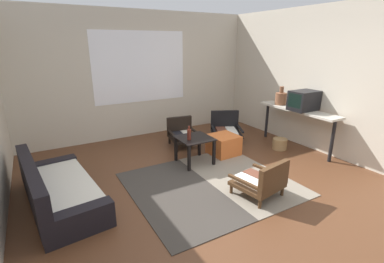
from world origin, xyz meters
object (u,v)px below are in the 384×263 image
at_px(coffee_table, 195,143).
at_px(console_shelf, 298,113).
at_px(couch, 57,191).
at_px(crt_television, 304,100).
at_px(glass_bottle, 189,134).
at_px(armchair_corner, 226,128).
at_px(clay_vase, 281,98).
at_px(ottoman_orange, 224,145).
at_px(wicker_basket, 280,144).
at_px(armchair_by_window, 182,133).
at_px(armchair_striped_foreground, 262,181).

xyz_separation_m(coffee_table, console_shelf, (2.13, -0.35, 0.34)).
height_order(couch, crt_television, crt_television).
bearing_deg(couch, glass_bottle, 5.57).
xyz_separation_m(armchair_corner, clay_vase, (0.92, -0.62, 0.67)).
bearing_deg(crt_television, clay_vase, 89.68).
height_order(ottoman_orange, wicker_basket, ottoman_orange).
height_order(coffee_table, ottoman_orange, coffee_table).
distance_m(armchair_by_window, console_shelf, 2.32).
relative_size(crt_television, clay_vase, 1.39).
height_order(couch, armchair_corner, couch).
relative_size(coffee_table, wicker_basket, 2.02).
distance_m(couch, wicker_basket, 4.04).
bearing_deg(ottoman_orange, armchair_by_window, 118.11).
relative_size(couch, ottoman_orange, 3.69).
height_order(crt_television, clay_vase, clay_vase).
distance_m(armchair_striped_foreground, armchair_corner, 2.37).
distance_m(couch, clay_vase, 4.43).
relative_size(armchair_striped_foreground, ottoman_orange, 1.34).
bearing_deg(clay_vase, console_shelf, -90.00).
distance_m(armchair_by_window, clay_vase, 2.16).
bearing_deg(armchair_by_window, armchair_corner, -11.06).
bearing_deg(ottoman_orange, glass_bottle, -171.11).
relative_size(armchair_striped_foreground, armchair_corner, 0.82).
xyz_separation_m(armchair_corner, wicker_basket, (0.61, -0.98, -0.16)).
bearing_deg(glass_bottle, armchair_corner, 29.74).
relative_size(couch, armchair_striped_foreground, 2.74).
distance_m(armchair_corner, clay_vase, 1.30).
bearing_deg(wicker_basket, ottoman_orange, 163.13).
xyz_separation_m(coffee_table, clay_vase, (2.13, 0.10, 0.56)).
height_order(armchair_corner, clay_vase, clay_vase).
bearing_deg(clay_vase, couch, -175.32).
height_order(couch, glass_bottle, glass_bottle).
bearing_deg(coffee_table, ottoman_orange, 6.56).
bearing_deg(couch, armchair_striped_foreground, -25.79).
xyz_separation_m(glass_bottle, wicker_basket, (1.95, -0.22, -0.46)).
bearing_deg(glass_bottle, ottoman_orange, 8.89).
height_order(armchair_by_window, armchair_striped_foreground, armchair_by_window).
xyz_separation_m(armchair_corner, console_shelf, (0.92, -1.07, 0.45)).
xyz_separation_m(armchair_striped_foreground, clay_vase, (1.91, 1.54, 0.69)).
xyz_separation_m(coffee_table, armchair_striped_foreground, (0.22, -1.43, -0.13)).
distance_m(armchair_striped_foreground, console_shelf, 2.24).
bearing_deg(crt_television, glass_bottle, 169.65).
relative_size(coffee_table, armchair_striped_foreground, 0.85).
bearing_deg(console_shelf, armchair_corner, 130.68).
bearing_deg(console_shelf, ottoman_orange, 163.35).
xyz_separation_m(armchair_by_window, armchair_corner, (0.97, -0.19, 0.01)).
bearing_deg(couch, console_shelf, -1.33).
distance_m(armchair_striped_foreground, clay_vase, 2.54).
relative_size(console_shelf, glass_bottle, 7.07).
xyz_separation_m(couch, console_shelf, (4.35, -0.10, 0.52)).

